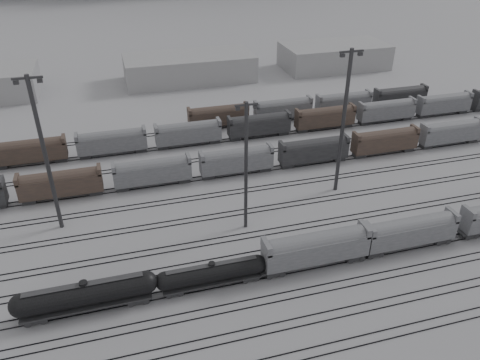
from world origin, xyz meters
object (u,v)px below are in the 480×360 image
object	(u,v)px
tank_car_b	(212,273)
hopper_car_b	(410,230)
tank_car_a	(86,295)
light_mast_c	(246,165)
hopper_car_a	(316,247)

from	to	relation	value
tank_car_b	hopper_car_b	xyz separation A→B (m)	(32.09, 0.00, 1.09)
tank_car_a	hopper_car_b	distance (m)	49.41
light_mast_c	tank_car_a	bearing A→B (deg)	-154.08
hopper_car_a	hopper_car_b	bearing A→B (deg)	0.00
light_mast_c	hopper_car_b	bearing A→B (deg)	-28.46
hopper_car_b	light_mast_c	distance (m)	27.92
light_mast_c	hopper_car_a	bearing A→B (deg)	-60.29
tank_car_b	hopper_car_a	world-z (taller)	hopper_car_a
tank_car_a	light_mast_c	size ratio (longest dim) A/B	0.85
tank_car_a	light_mast_c	bearing A→B (deg)	25.92
hopper_car_a	light_mast_c	distance (m)	16.80
hopper_car_a	hopper_car_b	xyz separation A→B (m)	(16.13, 0.00, -0.23)
tank_car_b	hopper_car_a	xyz separation A→B (m)	(15.96, 0.00, 1.32)
tank_car_a	tank_car_b	size ratio (longest dim) A/B	1.18
hopper_car_a	hopper_car_b	size ratio (longest dim) A/B	1.07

